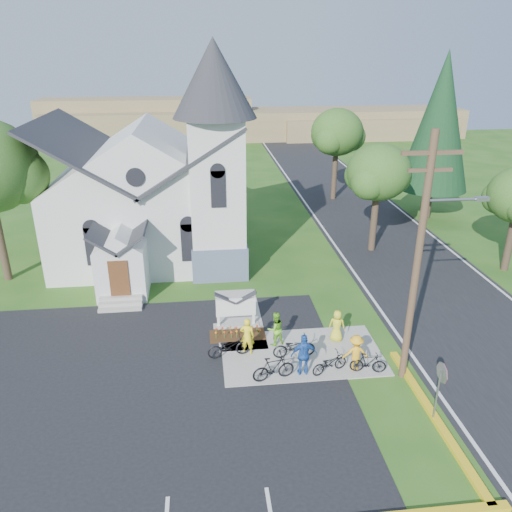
{
  "coord_description": "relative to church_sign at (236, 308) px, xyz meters",
  "views": [
    {
      "loc": [
        -2.59,
        -17.73,
        12.57
      ],
      "look_at": [
        -0.03,
        5.0,
        2.89
      ],
      "focal_mm": 35.0,
      "sensor_mm": 36.0,
      "label": 1
    }
  ],
  "objects": [
    {
      "name": "bike_4",
      "position": [
        3.56,
        -4.17,
        -0.54
      ],
      "size": [
        1.75,
        1.12,
        0.87
      ],
      "primitive_type": "imported",
      "rotation": [
        0.0,
        0.0,
        1.93
      ],
      "color": "black",
      "rests_on": "sidewalk"
    },
    {
      "name": "conifer",
      "position": [
        16.2,
        14.8,
        6.36
      ],
      "size": [
        5.2,
        5.2,
        12.4
      ],
      "color": "#392A1F",
      "rests_on": "ground"
    },
    {
      "name": "road",
      "position": [
        11.2,
        11.8,
        -1.02
      ],
      "size": [
        8.0,
        90.0,
        0.02
      ],
      "primitive_type": "cube",
      "color": "black",
      "rests_on": "ground"
    },
    {
      "name": "stop_sign",
      "position": [
        6.63,
        -7.4,
        0.75
      ],
      "size": [
        0.11,
        0.76,
        2.48
      ],
      "color": "gray",
      "rests_on": "ground"
    },
    {
      "name": "tree_road_near",
      "position": [
        9.7,
        8.8,
        4.18
      ],
      "size": [
        4.0,
        4.0,
        7.05
      ],
      "color": "#392A1F",
      "rests_on": "ground"
    },
    {
      "name": "church_sign",
      "position": [
        0.0,
        0.0,
        0.0
      ],
      "size": [
        2.2,
        0.4,
        1.7
      ],
      "color": "gray",
      "rests_on": "ground"
    },
    {
      "name": "cyclist_0",
      "position": [
        0.31,
        -2.41,
        -0.11
      ],
      "size": [
        0.71,
        0.55,
        1.73
      ],
      "primitive_type": "imported",
      "rotation": [
        0.0,
        0.0,
        2.91
      ],
      "color": "yellow",
      "rests_on": "sidewalk"
    },
    {
      "name": "parking_lot",
      "position": [
        -5.8,
        -5.2,
        -1.02
      ],
      "size": [
        20.0,
        16.0,
        0.02
      ],
      "primitive_type": "cube",
      "color": "black",
      "rests_on": "ground"
    },
    {
      "name": "utility_pole",
      "position": [
        6.56,
        -4.7,
        4.38
      ],
      "size": [
        3.45,
        0.28,
        10.0
      ],
      "color": "#4D3626",
      "rests_on": "ground"
    },
    {
      "name": "ground",
      "position": [
        1.2,
        -3.2,
        -1.03
      ],
      "size": [
        120.0,
        120.0,
        0.0
      ],
      "primitive_type": "plane",
      "color": "#245117",
      "rests_on": "ground"
    },
    {
      "name": "flower_bed",
      "position": [
        0.0,
        -0.9,
        -0.99
      ],
      "size": [
        2.6,
        1.1,
        0.07
      ],
      "primitive_type": "cube",
      "color": "#39210F",
      "rests_on": "ground"
    },
    {
      "name": "tree_road_mid",
      "position": [
        10.2,
        20.8,
        4.75
      ],
      "size": [
        4.4,
        4.4,
        7.8
      ],
      "color": "#392A1F",
      "rests_on": "ground"
    },
    {
      "name": "cyclist_4",
      "position": [
        4.47,
        -1.84,
        -0.21
      ],
      "size": [
        0.88,
        0.72,
        1.54
      ],
      "primitive_type": "imported",
      "rotation": [
        0.0,
        0.0,
        2.79
      ],
      "color": "yellow",
      "rests_on": "sidewalk"
    },
    {
      "name": "cyclist_1",
      "position": [
        1.64,
        -1.84,
        -0.17
      ],
      "size": [
        0.94,
        0.84,
        1.61
      ],
      "primitive_type": "imported",
      "rotation": [
        0.0,
        0.0,
        3.49
      ],
      "color": "#6BC525",
      "rests_on": "sidewalk"
    },
    {
      "name": "bike_1",
      "position": [
        1.19,
        -4.4,
        -0.44
      ],
      "size": [
        1.84,
        0.84,
        1.07
      ],
      "primitive_type": "imported",
      "rotation": [
        0.0,
        0.0,
        1.77
      ],
      "color": "black",
      "rests_on": "sidewalk"
    },
    {
      "name": "cyclist_2",
      "position": [
        2.47,
        -4.16,
        -0.05
      ],
      "size": [
        1.09,
        0.47,
        1.85
      ],
      "primitive_type": "imported",
      "rotation": [
        0.0,
        0.0,
        3.15
      ],
      "color": "#2151A9",
      "rests_on": "sidewalk"
    },
    {
      "name": "sidewalk",
      "position": [
        2.7,
        -2.7,
        -1.0
      ],
      "size": [
        7.0,
        4.0,
        0.05
      ],
      "primitive_type": "cube",
      "color": "gray",
      "rests_on": "ground"
    },
    {
      "name": "bike_2",
      "position": [
        2.3,
        -2.91,
        -0.49
      ],
      "size": [
        1.89,
        0.73,
        0.98
      ],
      "primitive_type": "imported",
      "rotation": [
        0.0,
        0.0,
        1.61
      ],
      "color": "black",
      "rests_on": "sidewalk"
    },
    {
      "name": "distant_hills",
      "position": [
        4.56,
        53.13,
        1.15
      ],
      "size": [
        61.0,
        10.0,
        5.6
      ],
      "color": "olive",
      "rests_on": "ground"
    },
    {
      "name": "bike_3",
      "position": [
        5.13,
        -4.35,
        -0.53
      ],
      "size": [
        1.55,
        0.71,
        0.9
      ],
      "primitive_type": "imported",
      "rotation": [
        0.0,
        0.0,
        1.37
      ],
      "color": "black",
      "rests_on": "sidewalk"
    },
    {
      "name": "bike_0",
      "position": [
        -0.5,
        -2.56,
        -0.48
      ],
      "size": [
        1.97,
        0.96,
        0.99
      ],
      "primitive_type": "imported",
      "rotation": [
        0.0,
        0.0,
        1.74
      ],
      "color": "black",
      "rests_on": "sidewalk"
    },
    {
      "name": "church",
      "position": [
        -4.28,
        9.28,
        4.22
      ],
      "size": [
        12.35,
        12.0,
        13.0
      ],
      "color": "silver",
      "rests_on": "ground"
    },
    {
      "name": "cyclist_3",
      "position": [
        4.65,
        -4.11,
        -0.17
      ],
      "size": [
        1.09,
        0.69,
        1.62
      ],
      "primitive_type": "imported",
      "rotation": [
        0.0,
        0.0,
        3.06
      ],
      "color": "#F7AD1B",
      "rests_on": "sidewalk"
    }
  ]
}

